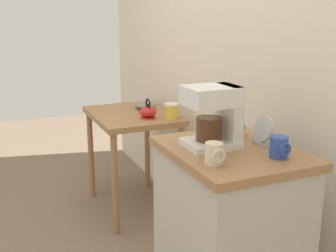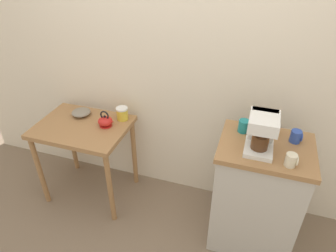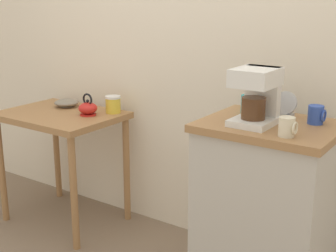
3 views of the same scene
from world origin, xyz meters
name	(u,v)px [view 1 (image 1 of 3)]	position (x,y,z in m)	size (l,w,h in m)	color
ground_plane	(165,252)	(0.00, 0.00, 0.00)	(8.00, 8.00, 0.00)	#7A6651
back_wall	(240,28)	(0.10, 0.43, 1.40)	(4.40, 0.10, 2.80)	beige
wooden_table	(132,128)	(-0.70, 0.03, 0.65)	(0.76, 0.57, 0.76)	#9E7044
kitchen_counter	(228,247)	(0.77, -0.02, 0.47)	(0.63, 0.51, 0.93)	#BCB7AD
bowl_stoneware	(145,105)	(-0.79, 0.17, 0.79)	(0.16, 0.16, 0.05)	gray
teakettle	(148,112)	(-0.50, 0.09, 0.81)	(0.15, 0.12, 0.14)	red
canister_enamel	(171,111)	(-0.42, 0.23, 0.82)	(0.10, 0.10, 0.11)	gold
coffee_maker	(216,114)	(0.72, -0.07, 1.07)	(0.18, 0.22, 0.26)	white
mug_blue	(279,147)	(0.95, 0.08, 0.98)	(0.08, 0.07, 0.09)	#2D4CAD
mug_dark_teal	(235,125)	(0.60, 0.10, 0.98)	(0.08, 0.08, 0.09)	teal
mug_small_cream	(214,154)	(0.91, -0.19, 0.97)	(0.08, 0.07, 0.08)	beige
table_clock	(263,132)	(0.78, 0.12, 0.99)	(0.11, 0.06, 0.13)	#B2B5BA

